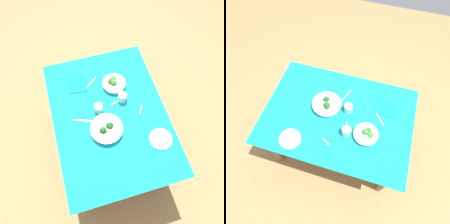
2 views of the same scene
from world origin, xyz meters
The scene contains 12 objects.
ground_plane centered at (0.00, 0.00, 0.00)m, with size 6.00×6.00×0.00m, color #9E7547.
dining_table centered at (0.00, 0.00, 0.61)m, with size 1.40×1.01×0.71m.
broccoli_bowl_far centered at (-0.30, 0.12, 0.74)m, with size 0.22×0.22×0.09m.
broccoli_bowl_near centered at (0.13, -0.06, 0.74)m, with size 0.28×0.28×0.09m.
bread_side_plate centered at (0.34, 0.35, 0.72)m, with size 0.19×0.19×0.03m.
water_glass_center centered at (-0.08, -0.08, 0.75)m, with size 0.08×0.08×0.08m, color silver.
water_glass_side centered at (-0.13, 0.15, 0.75)m, with size 0.08×0.08×0.08m, color silver.
fork_by_far_bowl centered at (-0.11, 0.09, 0.71)m, with size 0.03×0.10×0.00m.
fork_by_near_bowl centered at (0.02, 0.29, 0.71)m, with size 0.09×0.06×0.00m.
table_knife_left centered at (-0.01, -0.23, 0.71)m, with size 0.19×0.01×0.00m, color #B7B7BC.
table_knife_right centered at (-0.37, -0.10, 0.71)m, with size 0.21×0.01×0.00m, color #B7B7BC.
napkin_folded_upper centered at (-0.41, -0.21, 0.71)m, with size 0.21×0.17×0.01m, color #0F777D.
Camera 2 is at (-0.26, 0.85, 2.36)m, focal length 31.77 mm.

